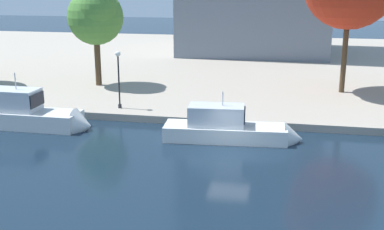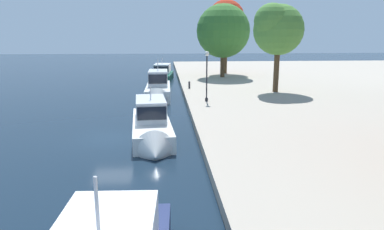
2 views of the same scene
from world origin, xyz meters
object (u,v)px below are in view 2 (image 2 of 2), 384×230
object	(u,v)px
motor_yacht_1	(158,90)
motor_yacht_2	(152,129)
tree_1	(224,32)
motor_yacht_0	(162,76)
tree_5	(226,18)
mooring_bollard_0	(189,85)
lamp_post	(207,69)
tree_0	(278,28)

from	to	relation	value
motor_yacht_1	motor_yacht_2	bearing A→B (deg)	-0.11
motor_yacht_1	tree_1	bearing A→B (deg)	146.02
motor_yacht_0	tree_5	bearing A→B (deg)	115.52
mooring_bollard_0	lamp_post	world-z (taller)	lamp_post
motor_yacht_0	motor_yacht_2	xyz separation A→B (m)	(29.52, -0.37, -0.03)
motor_yacht_2	tree_0	bearing A→B (deg)	134.39
mooring_bollard_0	motor_yacht_0	bearing A→B (deg)	-165.23
tree_0	tree_1	distance (m)	14.31
mooring_bollard_0	tree_5	xyz separation A→B (m)	(-15.78, 6.69, 7.99)
tree_0	tree_5	world-z (taller)	tree_5
lamp_post	tree_0	world-z (taller)	tree_0
motor_yacht_1	motor_yacht_2	size ratio (longest dim) A/B	1.05
motor_yacht_2	mooring_bollard_0	bearing A→B (deg)	163.92
motor_yacht_0	motor_yacht_2	world-z (taller)	motor_yacht_2
tree_0	tree_1	size ratio (longest dim) A/B	0.88
motor_yacht_1	tree_5	distance (m)	22.52
tree_1	motor_yacht_0	bearing A→B (deg)	-99.17
motor_yacht_1	tree_0	world-z (taller)	tree_0
lamp_post	tree_0	bearing A→B (deg)	121.36
mooring_bollard_0	motor_yacht_2	bearing A→B (deg)	-11.69
motor_yacht_1	motor_yacht_2	xyz separation A→B (m)	(14.75, -0.14, -0.17)
motor_yacht_2	tree_5	xyz separation A→B (m)	(-33.11, 10.27, 8.38)
lamp_post	tree_1	size ratio (longest dim) A/B	0.44
motor_yacht_1	tree_1	world-z (taller)	tree_1
tree_1	tree_5	world-z (taller)	tree_5
motor_yacht_0	motor_yacht_2	size ratio (longest dim) A/B	1.03
motor_yacht_1	lamp_post	xyz separation A→B (m)	(5.37, 4.45, 2.64)
tree_0	tree_5	distance (m)	19.20
motor_yacht_0	tree_0	distance (m)	20.56
tree_0	motor_yacht_0	bearing A→B (deg)	-142.05
mooring_bollard_0	tree_0	bearing A→B (deg)	69.97
tree_1	tree_5	xyz separation A→B (m)	(-5.02, 1.01, 2.16)
mooring_bollard_0	lamp_post	xyz separation A→B (m)	(7.95, 1.00, 2.42)
tree_0	mooring_bollard_0	bearing A→B (deg)	-110.03
motor_yacht_1	lamp_post	size ratio (longest dim) A/B	2.16
lamp_post	tree_1	bearing A→B (deg)	165.96
motor_yacht_0	lamp_post	size ratio (longest dim) A/B	2.11
motor_yacht_0	tree_5	xyz separation A→B (m)	(-3.59, 9.90, 8.35)
tree_5	mooring_bollard_0	bearing A→B (deg)	-22.97
motor_yacht_2	tree_1	xyz separation A→B (m)	(-28.09, 9.27, 6.22)
motor_yacht_1	tree_0	bearing A→B (deg)	87.50
mooring_bollard_0	tree_1	distance (m)	13.49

